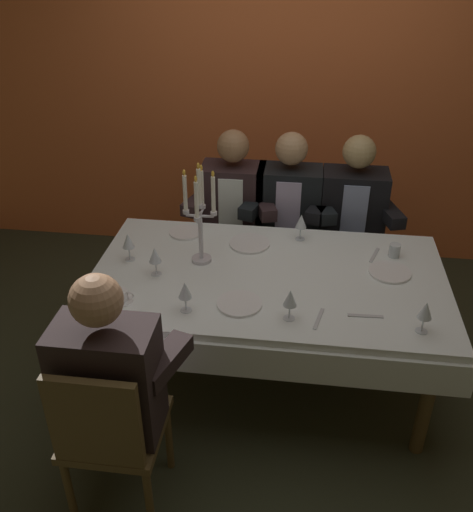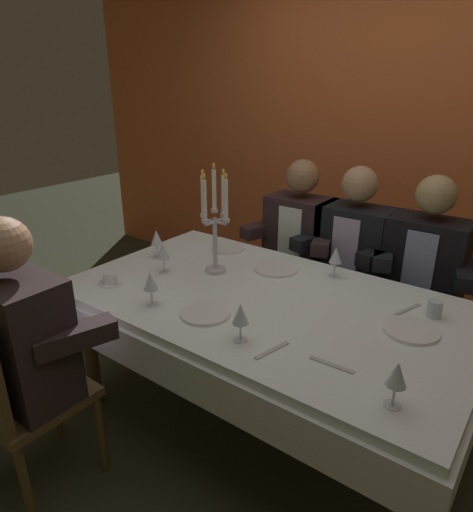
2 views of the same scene
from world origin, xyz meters
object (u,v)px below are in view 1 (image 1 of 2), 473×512
(dinner_plate_3, at_px, (186,232))
(wine_glass_0, at_px, (290,299))
(dining_table, at_px, (268,293))
(wine_glass_1, at_px, (128,242))
(coffee_cup_0, at_px, (121,296))
(dinner_plate_1, at_px, (239,304))
(wine_glass_2, at_px, (185,291))
(candelabra, at_px, (200,217))
(seated_diner_3, at_px, (352,209))
(seated_diner_2, at_px, (289,205))
(wine_glass_4, at_px, (426,311))
(water_tumbler_0, at_px, (395,250))
(dinner_plate_2, at_px, (250,243))
(seated_diner_1, at_px, (233,202))
(dinner_plate_0, at_px, (390,272))
(wine_glass_3, at_px, (155,256))
(seated_diner_0, at_px, (108,380))
(wine_glass_5, at_px, (301,222))

(dinner_plate_3, relative_size, wine_glass_0, 1.24)
(dining_table, xyz_separation_m, wine_glass_1, (-0.78, 0.06, 0.23))
(wine_glass_1, distance_m, coffee_cup_0, 0.41)
(dinner_plate_1, height_order, dinner_plate_3, same)
(wine_glass_1, height_order, wine_glass_2, same)
(candelabra, bearing_deg, seated_diner_3, 42.22)
(seated_diner_2, bearing_deg, wine_glass_4, -62.06)
(water_tumbler_0, distance_m, coffee_cup_0, 1.53)
(candelabra, relative_size, wine_glass_0, 3.54)
(candelabra, height_order, dinner_plate_2, candelabra)
(seated_diner_1, bearing_deg, coffee_cup_0, -108.12)
(dinner_plate_0, bearing_deg, wine_glass_3, -172.08)
(candelabra, bearing_deg, seated_diner_0, -102.18)
(wine_glass_0, relative_size, wine_glass_5, 1.00)
(dinner_plate_0, height_order, wine_glass_3, wine_glass_3)
(wine_glass_4, height_order, seated_diner_1, seated_diner_1)
(wine_glass_3, relative_size, water_tumbler_0, 2.13)
(wine_glass_1, relative_size, seated_diner_0, 0.13)
(wine_glass_4, relative_size, wine_glass_5, 1.00)
(dinner_plate_2, height_order, wine_glass_0, wine_glass_0)
(dinner_plate_2, distance_m, seated_diner_2, 0.61)
(dinner_plate_2, bearing_deg, seated_diner_1, 106.86)
(dinner_plate_1, bearing_deg, seated_diner_1, 99.17)
(dinner_plate_2, bearing_deg, dining_table, -66.55)
(wine_glass_1, height_order, water_tumbler_0, wine_glass_1)
(dinner_plate_1, xyz_separation_m, water_tumbler_0, (0.81, 0.58, 0.03))
(dinner_plate_3, distance_m, seated_diner_1, 0.53)
(dinner_plate_0, height_order, wine_glass_2, wine_glass_2)
(water_tumbler_0, bearing_deg, seated_diner_0, -137.64)
(wine_glass_2, bearing_deg, wine_glass_5, 56.37)
(wine_glass_1, distance_m, wine_glass_4, 1.59)
(wine_glass_2, distance_m, wine_glass_3, 0.38)
(dinner_plate_1, relative_size, seated_diner_2, 0.18)
(wine_glass_0, xyz_separation_m, coffee_cup_0, (-0.84, 0.04, -0.09))
(dinner_plate_3, xyz_separation_m, wine_glass_5, (0.69, 0.01, 0.11))
(dining_table, bearing_deg, wine_glass_5, 69.42)
(dinner_plate_0, bearing_deg, dinner_plate_1, -152.88)
(coffee_cup_0, bearing_deg, wine_glass_1, 100.45)
(dinner_plate_0, distance_m, wine_glass_0, 0.71)
(dining_table, distance_m, wine_glass_1, 0.82)
(wine_glass_3, bearing_deg, dinner_plate_0, 7.92)
(dinner_plate_3, xyz_separation_m, wine_glass_0, (0.67, -0.78, 0.11))
(coffee_cup_0, bearing_deg, water_tumbler_0, 23.97)
(water_tumbler_0, bearing_deg, dinner_plate_2, 178.08)
(wine_glass_2, bearing_deg, seated_diner_2, 70.96)
(dinner_plate_0, distance_m, wine_glass_1, 1.44)
(wine_glass_2, height_order, water_tumbler_0, wine_glass_2)
(candelabra, height_order, wine_glass_2, candelabra)
(wine_glass_4, bearing_deg, wine_glass_5, 125.91)
(dining_table, xyz_separation_m, wine_glass_2, (-0.37, -0.38, 0.23))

